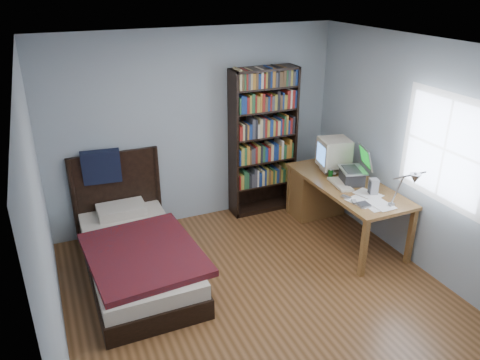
{
  "coord_description": "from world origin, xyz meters",
  "views": [
    {
      "loc": [
        -1.77,
        -3.37,
        3.07
      ],
      "look_at": [
        0.08,
        0.86,
        1.02
      ],
      "focal_mm": 35.0,
      "sensor_mm": 36.0,
      "label": 1
    }
  ],
  "objects_px": {
    "desk_lamp": "(411,181)",
    "bed": "(135,251)",
    "crt_monitor": "(333,153)",
    "laptop": "(353,174)",
    "keyboard": "(340,184)",
    "speaker": "(373,187)",
    "soda_can": "(331,174)",
    "bookshelf": "(263,142)",
    "desk": "(324,190)"
  },
  "relations": [
    {
      "from": "desk_lamp",
      "to": "desk",
      "type": "bearing_deg",
      "value": 88.61
    },
    {
      "from": "crt_monitor",
      "to": "bookshelf",
      "type": "height_order",
      "value": "bookshelf"
    },
    {
      "from": "soda_can",
      "to": "speaker",
      "type": "bearing_deg",
      "value": -73.22
    },
    {
      "from": "keyboard",
      "to": "bookshelf",
      "type": "bearing_deg",
      "value": 122.09
    },
    {
      "from": "laptop",
      "to": "bed",
      "type": "bearing_deg",
      "value": 173.72
    },
    {
      "from": "desk",
      "to": "keyboard",
      "type": "height_order",
      "value": "keyboard"
    },
    {
      "from": "desk_lamp",
      "to": "speaker",
      "type": "distance_m",
      "value": 0.78
    },
    {
      "from": "crt_monitor",
      "to": "speaker",
      "type": "relative_size",
      "value": 2.37
    },
    {
      "from": "soda_can",
      "to": "bed",
      "type": "xyz_separation_m",
      "value": [
        -2.48,
        0.05,
        -0.53
      ]
    },
    {
      "from": "laptop",
      "to": "speaker",
      "type": "distance_m",
      "value": 0.36
    },
    {
      "from": "crt_monitor",
      "to": "bed",
      "type": "relative_size",
      "value": 0.21
    },
    {
      "from": "laptop",
      "to": "soda_can",
      "type": "relative_size",
      "value": 4.23
    },
    {
      "from": "speaker",
      "to": "soda_can",
      "type": "relative_size",
      "value": 1.75
    },
    {
      "from": "keyboard",
      "to": "bed",
      "type": "bearing_deg",
      "value": -179.05
    },
    {
      "from": "desk",
      "to": "bookshelf",
      "type": "relative_size",
      "value": 0.87
    },
    {
      "from": "soda_can",
      "to": "laptop",
      "type": "bearing_deg",
      "value": -56.23
    },
    {
      "from": "bed",
      "to": "bookshelf",
      "type": "bearing_deg",
      "value": 22.38
    },
    {
      "from": "speaker",
      "to": "bed",
      "type": "xyz_separation_m",
      "value": [
        -2.66,
        0.65,
        -0.57
      ]
    },
    {
      "from": "laptop",
      "to": "bed",
      "type": "distance_m",
      "value": 2.72
    },
    {
      "from": "soda_can",
      "to": "bed",
      "type": "height_order",
      "value": "bed"
    },
    {
      "from": "laptop",
      "to": "speaker",
      "type": "xyz_separation_m",
      "value": [
        0.02,
        -0.36,
        -0.03
      ]
    },
    {
      "from": "desk",
      "to": "speaker",
      "type": "height_order",
      "value": "speaker"
    },
    {
      "from": "soda_can",
      "to": "keyboard",
      "type": "bearing_deg",
      "value": -95.46
    },
    {
      "from": "crt_monitor",
      "to": "keyboard",
      "type": "bearing_deg",
      "value": -110.91
    },
    {
      "from": "laptop",
      "to": "bed",
      "type": "relative_size",
      "value": 0.21
    },
    {
      "from": "speaker",
      "to": "crt_monitor",
      "type": "bearing_deg",
      "value": 110.07
    },
    {
      "from": "desk",
      "to": "desk_lamp",
      "type": "xyz_separation_m",
      "value": [
        -0.04,
        -1.53,
        0.77
      ]
    },
    {
      "from": "laptop",
      "to": "desk_lamp",
      "type": "height_order",
      "value": "desk_lamp"
    },
    {
      "from": "laptop",
      "to": "keyboard",
      "type": "xyz_separation_m",
      "value": [
        -0.19,
        -0.01,
        -0.11
      ]
    },
    {
      "from": "laptop",
      "to": "bed",
      "type": "xyz_separation_m",
      "value": [
        -2.64,
        0.29,
        -0.6
      ]
    },
    {
      "from": "speaker",
      "to": "bed",
      "type": "relative_size",
      "value": 0.09
    },
    {
      "from": "laptop",
      "to": "keyboard",
      "type": "bearing_deg",
      "value": -177.93
    },
    {
      "from": "bookshelf",
      "to": "desk_lamp",
      "type": "bearing_deg",
      "value": -74.75
    },
    {
      "from": "desk_lamp",
      "to": "bed",
      "type": "distance_m",
      "value": 3.01
    },
    {
      "from": "speaker",
      "to": "bed",
      "type": "bearing_deg",
      "value": -176.57
    },
    {
      "from": "desk",
      "to": "speaker",
      "type": "xyz_separation_m",
      "value": [
        0.08,
        -0.86,
        0.4
      ]
    },
    {
      "from": "desk_lamp",
      "to": "speaker",
      "type": "height_order",
      "value": "desk_lamp"
    },
    {
      "from": "crt_monitor",
      "to": "keyboard",
      "type": "distance_m",
      "value": 0.52
    },
    {
      "from": "desk",
      "to": "desk_lamp",
      "type": "distance_m",
      "value": 1.72
    },
    {
      "from": "desk_lamp",
      "to": "keyboard",
      "type": "height_order",
      "value": "desk_lamp"
    },
    {
      "from": "laptop",
      "to": "desk_lamp",
      "type": "bearing_deg",
      "value": -95.62
    },
    {
      "from": "soda_can",
      "to": "bed",
      "type": "bearing_deg",
      "value": 178.87
    },
    {
      "from": "speaker",
      "to": "bookshelf",
      "type": "height_order",
      "value": "bookshelf"
    },
    {
      "from": "keyboard",
      "to": "bookshelf",
      "type": "relative_size",
      "value": 0.2
    },
    {
      "from": "desk",
      "to": "crt_monitor",
      "type": "relative_size",
      "value": 3.88
    },
    {
      "from": "bookshelf",
      "to": "bed",
      "type": "distance_m",
      "value": 2.25
    },
    {
      "from": "desk_lamp",
      "to": "speaker",
      "type": "bearing_deg",
      "value": 79.87
    },
    {
      "from": "crt_monitor",
      "to": "bookshelf",
      "type": "bearing_deg",
      "value": 134.41
    },
    {
      "from": "laptop",
      "to": "bed",
      "type": "height_order",
      "value": "laptop"
    },
    {
      "from": "crt_monitor",
      "to": "laptop",
      "type": "bearing_deg",
      "value": -87.11
    }
  ]
}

